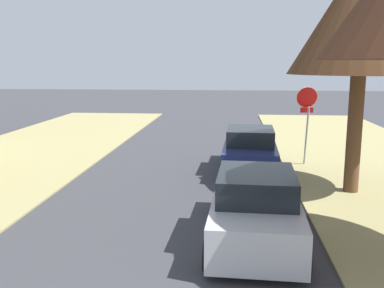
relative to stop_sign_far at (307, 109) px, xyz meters
name	(u,v)px	position (x,y,z in m)	size (l,w,h in m)	color
stop_sign_far	(307,109)	(0.00, 0.00, 0.00)	(0.81, 0.65, 2.93)	#9EA0A5
street_tree_right_mid_b	(363,13)	(0.80, -3.50, 3.03)	(4.05, 4.05, 6.90)	brown
parked_sedan_silver	(256,208)	(-2.24, -7.29, -1.43)	(2.09, 4.47, 1.57)	#BCBCC1
parked_sedan_navy	(250,151)	(-2.11, -1.05, -1.43)	(2.09, 4.47, 1.57)	navy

